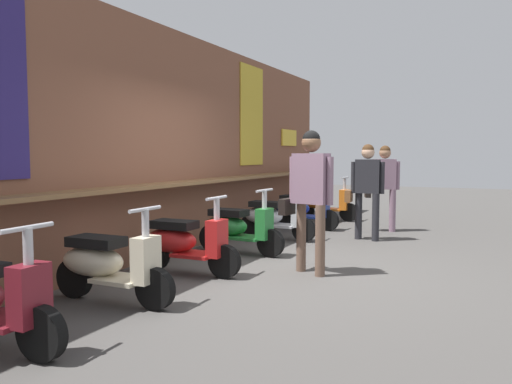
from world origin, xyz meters
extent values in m
plane|color=#474442|center=(0.00, 0.00, 0.00)|extent=(34.80, 34.80, 0.00)
cube|color=brown|center=(0.00, 2.02, 1.63)|extent=(12.43, 0.25, 3.26)
cube|color=brown|center=(0.00, 1.72, 1.05)|extent=(11.19, 0.36, 0.05)
cube|color=gold|center=(2.87, 1.89, 2.19)|extent=(0.95, 0.02, 1.87)
cube|color=gold|center=(4.78, 1.88, 1.82)|extent=(0.84, 0.03, 0.36)
cube|color=maroon|center=(-3.42, 0.90, 0.25)|extent=(0.40, 0.52, 0.04)
cube|color=maroon|center=(-3.41, 0.60, 0.47)|extent=(0.29, 0.17, 0.44)
cylinder|color=#B7B7BC|center=(-3.41, 0.60, 0.60)|extent=(0.07, 0.07, 0.70)
cylinder|color=#B7B7BC|center=(-3.41, 0.60, 0.95)|extent=(0.46, 0.06, 0.04)
cylinder|color=black|center=(-3.40, 0.50, 0.20)|extent=(0.12, 0.40, 0.40)
ellipsoid|color=beige|center=(-2.09, 1.25, 0.40)|extent=(0.39, 0.70, 0.30)
cube|color=black|center=(-2.09, 1.20, 0.60)|extent=(0.31, 0.55, 0.10)
cube|color=beige|center=(-2.09, 0.90, 0.25)|extent=(0.39, 0.50, 0.04)
cube|color=beige|center=(-2.08, 0.60, 0.47)|extent=(0.28, 0.16, 0.44)
cylinder|color=#B7B7BC|center=(-2.08, 0.60, 0.60)|extent=(0.07, 0.07, 0.70)
cylinder|color=#B7B7BC|center=(-2.08, 0.60, 0.95)|extent=(0.46, 0.04, 0.04)
cylinder|color=black|center=(-2.08, 0.50, 0.20)|extent=(0.10, 0.40, 0.40)
cylinder|color=black|center=(-2.09, 1.50, 0.20)|extent=(0.10, 0.40, 0.40)
ellipsoid|color=red|center=(-0.74, 1.25, 0.40)|extent=(0.39, 0.70, 0.30)
cube|color=black|center=(-0.74, 1.20, 0.60)|extent=(0.30, 0.55, 0.10)
cube|color=red|center=(-0.74, 0.90, 0.25)|extent=(0.38, 0.50, 0.04)
cube|color=red|center=(-0.74, 0.60, 0.47)|extent=(0.28, 0.16, 0.44)
cylinder|color=#B7B7BC|center=(-0.74, 0.60, 0.60)|extent=(0.07, 0.07, 0.70)
cylinder|color=#B7B7BC|center=(-0.74, 0.60, 0.95)|extent=(0.46, 0.04, 0.04)
cylinder|color=black|center=(-0.74, 0.50, 0.20)|extent=(0.10, 0.40, 0.40)
cylinder|color=black|center=(-0.74, 1.50, 0.20)|extent=(0.10, 0.40, 0.40)
ellipsoid|color=#237533|center=(0.67, 1.25, 0.40)|extent=(0.42, 0.72, 0.30)
cube|color=black|center=(0.66, 1.20, 0.60)|extent=(0.33, 0.57, 0.10)
cube|color=#237533|center=(0.65, 0.90, 0.25)|extent=(0.41, 0.52, 0.04)
cube|color=#237533|center=(0.63, 0.60, 0.47)|extent=(0.29, 0.18, 0.44)
cylinder|color=#B7B7BC|center=(0.63, 0.60, 0.60)|extent=(0.07, 0.07, 0.70)
cylinder|color=#B7B7BC|center=(0.63, 0.60, 0.95)|extent=(0.46, 0.06, 0.04)
cylinder|color=black|center=(0.62, 0.50, 0.20)|extent=(0.12, 0.41, 0.40)
cylinder|color=black|center=(0.68, 1.50, 0.20)|extent=(0.12, 0.41, 0.40)
ellipsoid|color=#B2B5BA|center=(2.03, 1.25, 0.40)|extent=(0.40, 0.71, 0.30)
cube|color=black|center=(2.02, 1.20, 0.60)|extent=(0.32, 0.56, 0.10)
cube|color=#B2B5BA|center=(2.01, 0.90, 0.25)|extent=(0.40, 0.51, 0.04)
cube|color=#B2B5BA|center=(2.00, 0.60, 0.47)|extent=(0.29, 0.17, 0.44)
cylinder|color=#B7B7BC|center=(2.00, 0.60, 0.60)|extent=(0.07, 0.07, 0.70)
cylinder|color=#B7B7BC|center=(2.00, 0.60, 0.95)|extent=(0.46, 0.05, 0.04)
cylinder|color=black|center=(2.00, 0.50, 0.20)|extent=(0.11, 0.40, 0.40)
cylinder|color=black|center=(2.03, 1.50, 0.20)|extent=(0.11, 0.40, 0.40)
ellipsoid|color=#233D9E|center=(3.41, 1.25, 0.40)|extent=(0.43, 0.72, 0.30)
cube|color=black|center=(3.41, 1.20, 0.60)|extent=(0.34, 0.57, 0.10)
cube|color=#233D9E|center=(3.39, 0.90, 0.25)|extent=(0.41, 0.53, 0.04)
cube|color=#233D9E|center=(3.36, 0.60, 0.47)|extent=(0.29, 0.18, 0.44)
cylinder|color=#B7B7BC|center=(3.36, 0.60, 0.60)|extent=(0.07, 0.07, 0.70)
cylinder|color=#B7B7BC|center=(3.36, 0.60, 0.95)|extent=(0.46, 0.07, 0.04)
cylinder|color=black|center=(3.36, 0.50, 0.20)|extent=(0.13, 0.41, 0.40)
cylinder|color=black|center=(3.43, 1.50, 0.20)|extent=(0.13, 0.41, 0.40)
ellipsoid|color=orange|center=(4.85, 1.25, 0.40)|extent=(0.40, 0.71, 0.30)
cube|color=black|center=(4.85, 1.20, 0.60)|extent=(0.32, 0.56, 0.10)
cube|color=orange|center=(4.84, 0.90, 0.25)|extent=(0.39, 0.51, 0.04)
cube|color=orange|center=(4.83, 0.60, 0.47)|extent=(0.28, 0.17, 0.44)
cylinder|color=#B7B7BC|center=(4.83, 0.60, 0.60)|extent=(0.07, 0.07, 0.70)
cylinder|color=#B7B7BC|center=(4.83, 0.60, 0.95)|extent=(0.46, 0.05, 0.04)
cylinder|color=black|center=(4.83, 0.50, 0.20)|extent=(0.11, 0.40, 0.40)
cylinder|color=black|center=(4.86, 1.50, 0.20)|extent=(0.11, 0.40, 0.40)
cylinder|color=brown|center=(-0.15, -0.49, 0.43)|extent=(0.12, 0.12, 0.86)
cylinder|color=brown|center=(0.01, -0.19, 0.43)|extent=(0.12, 0.12, 0.86)
cube|color=gray|center=(-0.07, -0.34, 1.17)|extent=(0.27, 0.46, 0.61)
sphere|color=brown|center=(-0.07, -0.34, 1.60)|extent=(0.23, 0.23, 0.23)
sphere|color=black|center=(-0.07, -0.34, 1.64)|extent=(0.22, 0.22, 0.22)
cylinder|color=gray|center=(-0.11, -0.59, 1.15)|extent=(0.08, 0.08, 0.58)
cylinder|color=gray|center=(-0.03, -0.08, 1.15)|extent=(0.08, 0.08, 0.58)
cube|color=black|center=(-0.04, -0.01, 0.81)|extent=(0.27, 0.14, 0.20)
cylinder|color=#232328|center=(2.61, -0.55, 0.40)|extent=(0.12, 0.12, 0.80)
cylinder|color=#232328|center=(2.68, -0.24, 0.40)|extent=(0.12, 0.12, 0.80)
cube|color=#232328|center=(2.64, -0.40, 1.09)|extent=(0.24, 0.42, 0.57)
sphere|color=tan|center=(2.64, -0.40, 1.49)|extent=(0.22, 0.22, 0.22)
sphere|color=#472D19|center=(2.64, -0.40, 1.53)|extent=(0.20, 0.20, 0.20)
cylinder|color=#232328|center=(2.67, -0.64, 1.06)|extent=(0.08, 0.08, 0.54)
cylinder|color=#232328|center=(2.62, -0.16, 1.06)|extent=(0.08, 0.08, 0.54)
cube|color=brown|center=(2.60, -0.09, 0.75)|extent=(0.27, 0.12, 0.20)
cylinder|color=gray|center=(3.79, -0.62, 0.40)|extent=(0.12, 0.12, 0.80)
cylinder|color=gray|center=(3.77, -0.30, 0.40)|extent=(0.12, 0.12, 0.80)
cube|color=gray|center=(3.78, -0.46, 1.08)|extent=(0.32, 0.44, 0.57)
sphere|color=#A37556|center=(3.78, -0.46, 1.49)|extent=(0.22, 0.22, 0.22)
sphere|color=#472D19|center=(3.78, -0.46, 1.52)|extent=(0.20, 0.20, 0.20)
cylinder|color=gray|center=(3.86, -0.69, 1.06)|extent=(0.08, 0.08, 0.53)
cylinder|color=gray|center=(3.70, -0.23, 1.06)|extent=(0.08, 0.08, 0.53)
cube|color=black|center=(3.66, -0.17, 0.74)|extent=(0.28, 0.18, 0.20)
camera|label=1|loc=(-5.92, -2.37, 1.47)|focal=35.69mm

